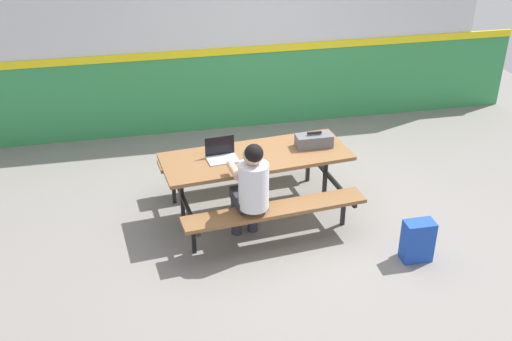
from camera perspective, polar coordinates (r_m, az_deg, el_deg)
name	(u,v)px	position (r m, az deg, el deg)	size (l,w,h in m)	color
ground_plane	(286,210)	(7.15, 2.72, -3.65)	(10.00, 10.00, 0.02)	gray
accent_backdrop	(245,42)	(8.74, -0.99, 11.67)	(8.00, 0.14, 2.60)	#338C4C
picnic_table_main	(256,168)	(6.79, 0.00, 0.20)	(2.09, 1.75, 0.74)	brown
student_nearer	(251,186)	(6.20, -0.44, -1.42)	(0.39, 0.54, 1.21)	#2D2D38
laptop_silver	(221,155)	(6.63, -3.16, 1.46)	(0.34, 0.25, 0.22)	silver
toolbox_grey	(314,141)	(6.89, 5.30, 2.73)	(0.40, 0.18, 0.18)	#595B60
backpack_dark	(417,241)	(6.47, 14.49, -6.22)	(0.30, 0.22, 0.44)	#1E47B2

